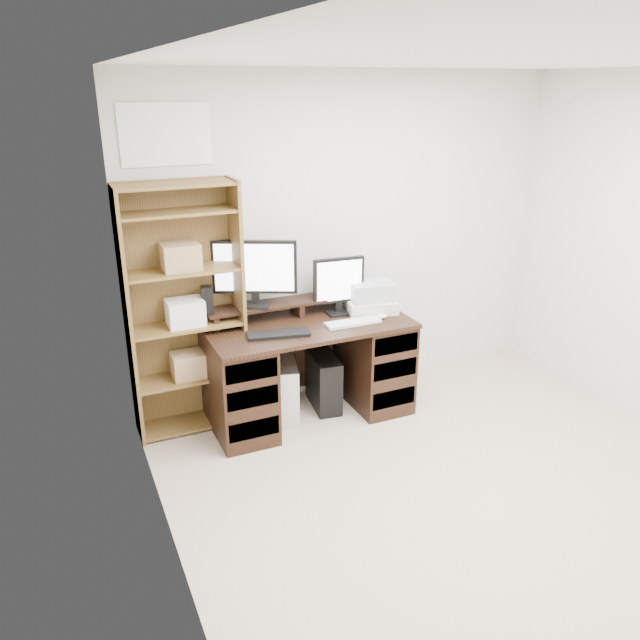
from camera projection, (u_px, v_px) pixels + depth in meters
room at (524, 323)px, 3.17m from camera, size 3.54×4.04×2.54m
desk at (308, 368)px, 4.68m from camera, size 1.50×0.70×0.75m
riser_shelf at (297, 303)px, 4.70m from camera, size 1.40×0.22×0.12m
monitor_wide at (254, 270)px, 4.47m from camera, size 0.57×0.29×0.48m
monitor_small at (339, 283)px, 4.68m from camera, size 0.40×0.16×0.43m
speaker at (207, 300)px, 4.38m from camera, size 0.09×0.09×0.20m
keyboard_black at (278, 334)px, 4.33m from camera, size 0.45×0.23×0.02m
keyboard_white at (353, 322)px, 4.54m from camera, size 0.42×0.13×0.02m
mouse at (381, 316)px, 4.64m from camera, size 0.10×0.08×0.04m
printer at (371, 305)px, 4.78m from camera, size 0.42×0.36×0.09m
basket at (371, 291)px, 4.74m from camera, size 0.36×0.28×0.14m
tower_silver at (283, 389)px, 4.72m from camera, size 0.32×0.49×0.45m
tower_black at (324, 381)px, 4.87m from camera, size 0.24×0.45×0.43m
bookshelf at (184, 309)px, 4.35m from camera, size 0.80×0.30×1.80m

